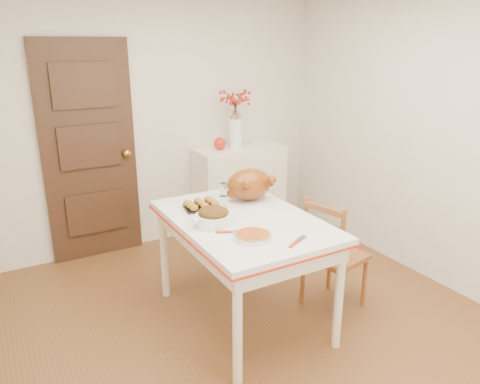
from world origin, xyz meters
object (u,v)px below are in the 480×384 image
sideboard (239,190)px  chair_oak (335,253)px  turkey_platter (249,186)px  pumpkin_pie (253,235)px  kitchen_table (243,270)px

sideboard → chair_oak: (-0.10, -1.69, -0.02)m
turkey_platter → chair_oak: bearing=-43.0°
pumpkin_pie → sideboard: bearing=62.8°
kitchen_table → pumpkin_pie: size_ratio=5.84×
sideboard → kitchen_table: sideboard is taller
sideboard → kitchen_table: size_ratio=0.69×
kitchen_table → pumpkin_pie: 0.57m
kitchen_table → turkey_platter: size_ratio=3.31×
sideboard → pumpkin_pie: size_ratio=4.04×
chair_oak → kitchen_table: bearing=63.3°
kitchen_table → turkey_platter: (0.21, 0.27, 0.54)m
kitchen_table → chair_oak: size_ratio=1.52×
sideboard → chair_oak: bearing=-93.3°
turkey_platter → sideboard: bearing=62.3°
sideboard → turkey_platter: size_ratio=2.29×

